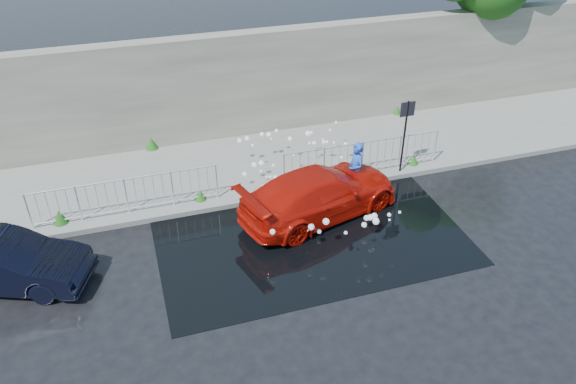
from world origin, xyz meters
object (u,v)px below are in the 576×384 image
object	(u,v)px
sign_post	(406,125)
red_car	(320,193)
dark_car	(4,262)
person	(356,170)

from	to	relation	value
sign_post	red_car	distance (m)	3.48
red_car	dark_car	bearing A→B (deg)	77.43
red_car	dark_car	distance (m)	8.03
red_car	person	size ratio (longest dim) A/B	2.76
red_car	sign_post	bearing A→B (deg)	-85.22
sign_post	red_car	bearing A→B (deg)	-159.10
red_car	person	xyz separation A→B (m)	(1.30, 0.59, 0.17)
dark_car	person	size ratio (longest dim) A/B	2.29
dark_car	person	world-z (taller)	person
sign_post	dark_car	distance (m)	11.29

